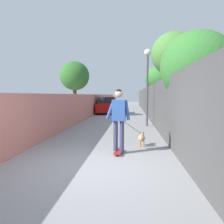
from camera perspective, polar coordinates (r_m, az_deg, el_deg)
ground_plane at (r=19.58m, az=1.78°, el=-0.90°), size 80.00×80.00×0.00m
wall_left at (r=17.83m, az=-6.25°, el=1.42°), size 48.00×0.30×1.76m
fence_right at (r=17.54m, az=9.27°, el=2.31°), size 48.00×0.30×2.35m
tree_right_near at (r=13.34m, az=14.63°, el=13.14°), size 2.37×2.37×5.04m
tree_right_mid at (r=8.83m, az=19.79°, el=10.06°), size 2.54×2.54×3.92m
tree_left_far at (r=19.07m, az=-8.95°, el=8.45°), size 2.30×2.30×4.33m
tree_right_distant at (r=24.70m, az=11.53°, el=7.77°), size 3.12×3.12×4.75m
lamp_post at (r=13.17m, az=8.47°, el=9.13°), size 0.36×0.36×4.18m
skateboard at (r=7.02m, az=1.62°, el=-9.39°), size 0.81×0.27×0.08m
person_skateboarder at (r=6.85m, az=1.64°, el=-0.66°), size 0.25×0.71×1.79m
dog at (r=8.08m, az=7.11°, el=-6.15°), size 1.43×0.84×1.06m
car_near at (r=22.12m, az=-1.10°, el=1.53°), size 4.09×1.80×1.54m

